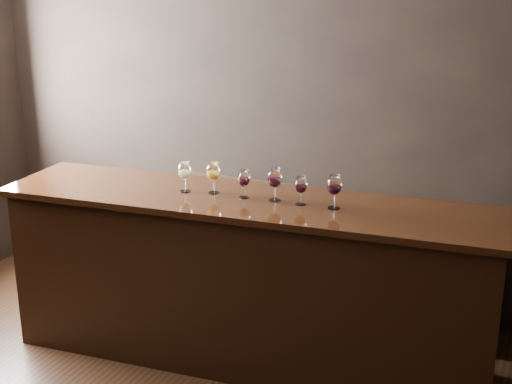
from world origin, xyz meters
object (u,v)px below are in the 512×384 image
at_px(back_bar_shelf, 323,255).
at_px(glass_amber, 213,172).
at_px(glass_red_a, 244,179).
at_px(glass_white, 185,171).
at_px(bar_counter, 248,284).
at_px(glass_red_d, 334,186).
at_px(glass_red_c, 301,185).
at_px(glass_red_b, 275,179).

height_order(back_bar_shelf, glass_amber, glass_amber).
relative_size(back_bar_shelf, glass_red_a, 14.09).
height_order(back_bar_shelf, glass_white, glass_white).
distance_m(back_bar_shelf, glass_red_a, 1.18).
xyz_separation_m(bar_counter, back_bar_shelf, (0.23, 0.85, -0.08)).
bearing_deg(glass_red_d, glass_red_c, -176.37).
bearing_deg(glass_amber, bar_counter, -4.52).
distance_m(glass_amber, glass_red_a, 0.22).
xyz_separation_m(glass_amber, glass_red_c, (0.59, 0.01, -0.02)).
relative_size(glass_white, glass_red_c, 1.11).
relative_size(bar_counter, glass_red_c, 17.33).
height_order(glass_red_b, glass_red_c, glass_red_b).
xyz_separation_m(back_bar_shelf, glass_white, (-0.65, -0.88, 0.80)).
height_order(bar_counter, glass_red_b, glass_red_b).
bearing_deg(glass_red_c, glass_red_b, 177.69).
bearing_deg(bar_counter, glass_red_b, 6.26).
relative_size(glass_amber, glass_red_d, 0.98).
bearing_deg(glass_red_b, bar_counter, -169.11).
relative_size(bar_counter, glass_amber, 15.24).
bearing_deg(glass_white, glass_amber, 14.64).
relative_size(glass_amber, glass_red_b, 0.97).
xyz_separation_m(glass_white, glass_red_b, (0.60, 0.06, 0.01)).
bearing_deg(glass_red_c, glass_amber, -179.38).
bearing_deg(glass_white, glass_red_d, 3.91).
relative_size(back_bar_shelf, glass_amber, 12.52).
xyz_separation_m(glass_amber, glass_red_b, (0.42, 0.01, 0.00)).
xyz_separation_m(bar_counter, glass_red_a, (-0.03, 0.01, 0.70)).
bearing_deg(glass_red_a, bar_counter, -19.39).
bearing_deg(glass_amber, glass_red_c, 0.62).
bearing_deg(glass_red_c, bar_counter, -175.72).
distance_m(back_bar_shelf, glass_red_d, 1.19).
bearing_deg(bar_counter, back_bar_shelf, 70.44).
bearing_deg(glass_red_c, back_bar_shelf, 98.10).
bearing_deg(back_bar_shelf, glass_red_b, -93.94).
height_order(glass_white, glass_red_a, glass_white).
height_order(glass_white, glass_red_b, glass_red_b).
height_order(bar_counter, glass_amber, glass_amber).
xyz_separation_m(glass_white, glass_amber, (0.18, 0.05, 0.00)).
height_order(glass_red_a, glass_red_b, glass_red_b).
bearing_deg(glass_red_d, bar_counter, -175.96).
bearing_deg(glass_red_b, glass_red_c, -2.31).
height_order(bar_counter, glass_red_c, glass_red_c).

